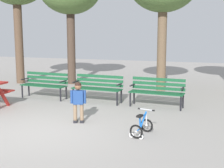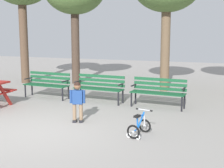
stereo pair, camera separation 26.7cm
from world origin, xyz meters
The scene contains 6 objects.
ground centered at (0.00, 0.00, 0.00)m, with size 36.00×36.00×0.00m, color gray.
park_bench_far_left centered at (-1.72, 3.28, 0.51)m, with size 1.63×0.55×0.85m.
park_bench_left centered at (0.18, 3.29, 0.51)m, with size 1.62×0.54×0.85m.
park_bench_right centered at (2.08, 3.24, 0.51)m, with size 1.62×0.55×0.85m.
child_standing centered at (0.58, 0.97, 0.59)m, with size 0.37×0.23×1.01m.
kids_bicycle centered at (2.28, 0.52, 0.20)m, with size 0.46×0.61×0.54m.
Camera 2 is at (4.06, -5.80, 2.20)m, focal length 50.87 mm.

